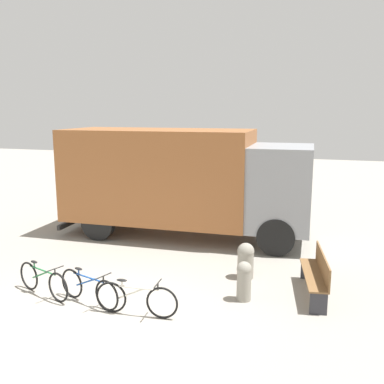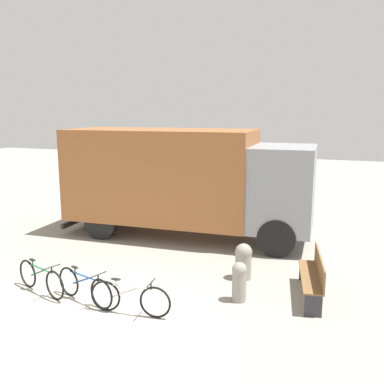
{
  "view_description": "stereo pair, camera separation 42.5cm",
  "coord_description": "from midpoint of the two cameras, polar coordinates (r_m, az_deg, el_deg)",
  "views": [
    {
      "loc": [
        4.35,
        -6.8,
        4.0
      ],
      "look_at": [
        0.83,
        3.99,
        1.83
      ],
      "focal_mm": 40.0,
      "sensor_mm": 36.0,
      "label": 1
    },
    {
      "loc": [
        4.75,
        -6.66,
        4.0
      ],
      "look_at": [
        0.83,
        3.99,
        1.83
      ],
      "focal_mm": 40.0,
      "sensor_mm": 36.0,
      "label": 2
    }
  ],
  "objects": [
    {
      "name": "bicycle_far",
      "position": [
        8.76,
        -8.9,
        -13.91
      ],
      "size": [
        1.72,
        0.44,
        0.74
      ],
      "rotation": [
        0.0,
        0.0,
        0.08
      ],
      "color": "black",
      "rests_on": "ground"
    },
    {
      "name": "bollard_near_bench",
      "position": [
        9.31,
        5.63,
        -11.52
      ],
      "size": [
        0.32,
        0.32,
        0.86
      ],
      "color": "gray",
      "rests_on": "ground"
    },
    {
      "name": "delivery_truck",
      "position": [
        13.51,
        -2.28,
        1.88
      ],
      "size": [
        7.9,
        2.85,
        3.41
      ],
      "rotation": [
        0.0,
        0.0,
        0.04
      ],
      "color": "#99592D",
      "rests_on": "ground"
    },
    {
      "name": "bicycle_near",
      "position": [
        10.13,
        -20.42,
        -10.99
      ],
      "size": [
        1.64,
        0.65,
        0.74
      ],
      "rotation": [
        0.0,
        0.0,
        -0.32
      ],
      "color": "black",
      "rests_on": "ground"
    },
    {
      "name": "ground_plane",
      "position": [
        9.06,
        -14.87,
        -15.76
      ],
      "size": [
        60.0,
        60.0,
        0.0
      ],
      "primitive_type": "plane",
      "color": "gray"
    },
    {
      "name": "bollard_far_bench",
      "position": [
        10.47,
        6.0,
        -8.92
      ],
      "size": [
        0.41,
        0.41,
        0.87
      ],
      "color": "gray",
      "rests_on": "ground"
    },
    {
      "name": "park_bench",
      "position": [
        9.79,
        15.16,
        -10.32
      ],
      "size": [
        0.71,
        2.01,
        0.95
      ],
      "rotation": [
        0.0,
        0.0,
        1.73
      ],
      "color": "brown",
      "rests_on": "ground"
    },
    {
      "name": "bicycle_middle",
      "position": [
        9.44,
        -14.91,
        -12.28
      ],
      "size": [
        1.65,
        0.62,
        0.74
      ],
      "rotation": [
        0.0,
        0.0,
        -0.3
      ],
      "color": "black",
      "rests_on": "ground"
    }
  ]
}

